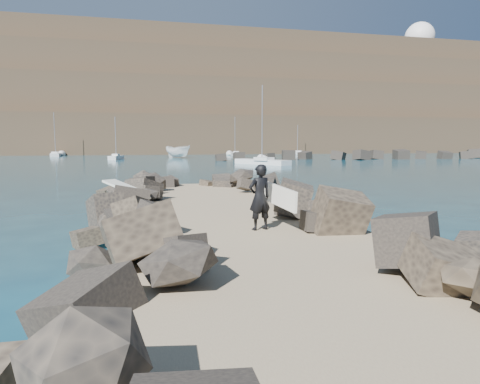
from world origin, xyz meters
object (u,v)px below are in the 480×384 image
(boat_imported, at_px, (178,152))
(sailboat_e, at_px, (56,155))
(radome, at_px, (419,42))
(surfer_with_board, at_px, (262,197))
(surfboard_resting, at_px, (129,192))

(boat_imported, height_order, sailboat_e, sailboat_e)
(boat_imported, relative_size, radome, 0.34)
(radome, bearing_deg, surfer_with_board, -126.13)
(surfer_with_board, relative_size, sailboat_e, 0.22)
(surfboard_resting, relative_size, sailboat_e, 0.25)
(surfboard_resting, bearing_deg, radome, 10.52)
(boat_imported, xyz_separation_m, surfer_with_board, (-3.64, -70.50, 0.26))
(surfer_with_board, relative_size, radome, 0.11)
(boat_imported, xyz_separation_m, sailboat_e, (-24.30, 15.47, -0.82))
(surfer_with_board, distance_m, sailboat_e, 88.42)
(surfboard_resting, distance_m, sailboat_e, 82.39)
(surfboard_resting, bearing_deg, sailboat_e, 60.68)
(surfboard_resting, relative_size, surfer_with_board, 1.13)
(surfboard_resting, distance_m, boat_imported, 65.48)
(surfboard_resting, xyz_separation_m, sailboat_e, (-17.23, 80.56, -0.69))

